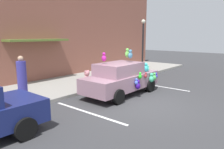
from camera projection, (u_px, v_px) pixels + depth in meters
The scene contains 9 objects.
ground_plane at pixel (141, 105), 8.78m from camera, with size 60.00×60.00×0.00m, color #38383A.
sidewalk at pixel (65, 85), 11.90m from camera, with size 24.00×4.00×0.15m, color gray.
storefront_building at pixel (40, 29), 12.68m from camera, with size 24.00×1.25×6.40m.
parking_stripe_front at pixel (158, 86), 11.97m from camera, with size 0.12×3.60×0.01m, color silver.
parking_stripe_rear at pixel (88, 113), 7.86m from camera, with size 0.12×3.60×0.01m, color silver.
plush_covered_car at pixel (121, 78), 10.16m from camera, with size 4.22×1.99×2.20m.
teddy_bear_on_sidewalk at pixel (87, 78), 11.56m from camera, with size 0.42×0.35×0.81m.
street_lamp_post at pixel (143, 41), 14.87m from camera, with size 0.28×0.28×3.75m.
pedestrian_near_shopfront at pixel (22, 81), 8.51m from camera, with size 0.37×0.37×1.87m.
Camera 1 is at (-7.24, -4.45, 2.81)m, focal length 34.13 mm.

